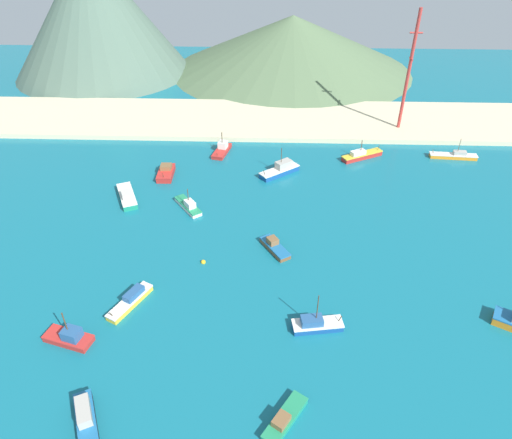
{
  "coord_description": "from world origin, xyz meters",
  "views": [
    {
      "loc": [
        -5.69,
        -21.13,
        51.17
      ],
      "look_at": [
        -8.11,
        49.16,
        0.98
      ],
      "focal_mm": 32.35,
      "sensor_mm": 36.0,
      "label": 1
    }
  ],
  "objects_px": {
    "fishing_boat_9": "(127,196)",
    "buoy_0": "(203,262)",
    "fishing_boat_1": "(316,324)",
    "fishing_boat_15": "(284,419)",
    "fishing_boat_11": "(454,156)",
    "fishing_boat_6": "(275,247)",
    "radio_tower": "(409,73)",
    "fishing_boat_13": "(131,300)",
    "fishing_boat_2": "(222,149)",
    "fishing_boat_4": "(86,422)",
    "fishing_boat_8": "(280,170)",
    "fishing_boat_12": "(188,206)",
    "fishing_boat_14": "(361,155)",
    "fishing_boat_0": "(166,172)",
    "fishing_boat_5": "(69,337)"
  },
  "relations": [
    {
      "from": "fishing_boat_9",
      "to": "buoy_0",
      "type": "xyz_separation_m",
      "value": [
        17.91,
        -19.01,
        -0.69
      ]
    },
    {
      "from": "fishing_boat_1",
      "to": "fishing_boat_15",
      "type": "bearing_deg",
      "value": -107.98
    },
    {
      "from": "fishing_boat_11",
      "to": "fishing_boat_15",
      "type": "bearing_deg",
      "value": -121.11
    },
    {
      "from": "fishing_boat_1",
      "to": "fishing_boat_6",
      "type": "height_order",
      "value": "fishing_boat_1"
    },
    {
      "from": "fishing_boat_6",
      "to": "radio_tower",
      "type": "relative_size",
      "value": 0.24
    },
    {
      "from": "fishing_boat_13",
      "to": "radio_tower",
      "type": "bearing_deg",
      "value": 49.85
    },
    {
      "from": "fishing_boat_2",
      "to": "fishing_boat_13",
      "type": "distance_m",
      "value": 51.01
    },
    {
      "from": "fishing_boat_13",
      "to": "radio_tower",
      "type": "distance_m",
      "value": 84.67
    },
    {
      "from": "fishing_boat_4",
      "to": "fishing_boat_6",
      "type": "relative_size",
      "value": 1.24
    },
    {
      "from": "fishing_boat_9",
      "to": "fishing_boat_11",
      "type": "xyz_separation_m",
      "value": [
        72.0,
        20.39,
        -0.19
      ]
    },
    {
      "from": "fishing_boat_15",
      "to": "fishing_boat_4",
      "type": "bearing_deg",
      "value": -176.78
    },
    {
      "from": "fishing_boat_8",
      "to": "fishing_boat_11",
      "type": "distance_m",
      "value": 41.73
    },
    {
      "from": "fishing_boat_12",
      "to": "fishing_boat_14",
      "type": "height_order",
      "value": "fishing_boat_14"
    },
    {
      "from": "fishing_boat_0",
      "to": "fishing_boat_6",
      "type": "relative_size",
      "value": 0.98
    },
    {
      "from": "fishing_boat_8",
      "to": "fishing_boat_11",
      "type": "relative_size",
      "value": 0.84
    },
    {
      "from": "fishing_boat_2",
      "to": "fishing_boat_14",
      "type": "xyz_separation_m",
      "value": [
        32.89,
        -1.75,
        -0.03
      ]
    },
    {
      "from": "fishing_boat_9",
      "to": "fishing_boat_13",
      "type": "bearing_deg",
      "value": -74.12
    },
    {
      "from": "fishing_boat_5",
      "to": "fishing_boat_9",
      "type": "height_order",
      "value": "fishing_boat_5"
    },
    {
      "from": "fishing_boat_6",
      "to": "fishing_boat_14",
      "type": "bearing_deg",
      "value": 59.68
    },
    {
      "from": "fishing_boat_12",
      "to": "fishing_boat_14",
      "type": "distance_m",
      "value": 43.49
    },
    {
      "from": "fishing_boat_0",
      "to": "fishing_boat_11",
      "type": "distance_m",
      "value": 66.8
    },
    {
      "from": "fishing_boat_8",
      "to": "buoy_0",
      "type": "relative_size",
      "value": 11.25
    },
    {
      "from": "fishing_boat_15",
      "to": "fishing_boat_6",
      "type": "bearing_deg",
      "value": 92.17
    },
    {
      "from": "fishing_boat_2",
      "to": "fishing_boat_12",
      "type": "relative_size",
      "value": 1.06
    },
    {
      "from": "fishing_boat_5",
      "to": "fishing_boat_9",
      "type": "bearing_deg",
      "value": 92.45
    },
    {
      "from": "fishing_boat_0",
      "to": "fishing_boat_13",
      "type": "xyz_separation_m",
      "value": [
        2.18,
        -38.8,
        -0.1
      ]
    },
    {
      "from": "fishing_boat_14",
      "to": "fishing_boat_1",
      "type": "bearing_deg",
      "value": -105.32
    },
    {
      "from": "fishing_boat_14",
      "to": "fishing_boat_5",
      "type": "bearing_deg",
      "value": -131.07
    },
    {
      "from": "fishing_boat_9",
      "to": "fishing_boat_12",
      "type": "bearing_deg",
      "value": -12.44
    },
    {
      "from": "fishing_boat_0",
      "to": "radio_tower",
      "type": "relative_size",
      "value": 0.23
    },
    {
      "from": "buoy_0",
      "to": "fishing_boat_15",
      "type": "bearing_deg",
      "value": -64.9
    },
    {
      "from": "fishing_boat_11",
      "to": "fishing_boat_1",
      "type": "bearing_deg",
      "value": -124.23
    },
    {
      "from": "fishing_boat_0",
      "to": "fishing_boat_12",
      "type": "relative_size",
      "value": 0.91
    },
    {
      "from": "fishing_boat_5",
      "to": "buoy_0",
      "type": "height_order",
      "value": "fishing_boat_5"
    },
    {
      "from": "fishing_boat_15",
      "to": "fishing_boat_11",
      "type": "bearing_deg",
      "value": 58.89
    },
    {
      "from": "fishing_boat_1",
      "to": "buoy_0",
      "type": "distance_m",
      "value": 22.6
    },
    {
      "from": "fishing_boat_0",
      "to": "fishing_boat_15",
      "type": "bearing_deg",
      "value": -66.29
    },
    {
      "from": "fishing_boat_2",
      "to": "fishing_boat_6",
      "type": "height_order",
      "value": "fishing_boat_2"
    },
    {
      "from": "fishing_boat_8",
      "to": "buoy_0",
      "type": "height_order",
      "value": "fishing_boat_8"
    },
    {
      "from": "fishing_boat_2",
      "to": "fishing_boat_5",
      "type": "height_order",
      "value": "fishing_boat_5"
    },
    {
      "from": "fishing_boat_15",
      "to": "fishing_boat_12",
      "type": "bearing_deg",
      "value": 112.28
    },
    {
      "from": "fishing_boat_4",
      "to": "fishing_boat_9",
      "type": "bearing_deg",
      "value": 99.45
    },
    {
      "from": "fishing_boat_1",
      "to": "fishing_boat_2",
      "type": "distance_m",
      "value": 57.12
    },
    {
      "from": "fishing_boat_11",
      "to": "fishing_boat_4",
      "type": "bearing_deg",
      "value": -132.82
    },
    {
      "from": "fishing_boat_9",
      "to": "fishing_boat_15",
      "type": "xyz_separation_m",
      "value": [
        31.16,
        -47.28,
        -0.21
      ]
    },
    {
      "from": "fishing_boat_14",
      "to": "fishing_boat_13",
      "type": "bearing_deg",
      "value": -130.93
    },
    {
      "from": "fishing_boat_13",
      "to": "buoy_0",
      "type": "xyz_separation_m",
      "value": [
        9.71,
        9.84,
        -0.59
      ]
    },
    {
      "from": "fishing_boat_4",
      "to": "fishing_boat_15",
      "type": "height_order",
      "value": "fishing_boat_4"
    },
    {
      "from": "fishing_boat_2",
      "to": "fishing_boat_8",
      "type": "height_order",
      "value": "fishing_boat_8"
    },
    {
      "from": "fishing_boat_1",
      "to": "fishing_boat_5",
      "type": "height_order",
      "value": "fishing_boat_1"
    }
  ]
}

